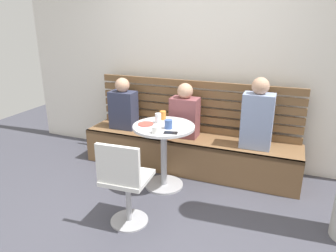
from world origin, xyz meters
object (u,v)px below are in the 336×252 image
object	(u,v)px
person_adult	(258,117)
cup_ceramic_white	(156,130)
cafe_table	(164,144)
cup_mug_blue	(168,124)
booth_bench	(188,153)
person_child_middle	(123,106)
plate_small	(146,124)
cup_tumbler_orange	(163,115)
phone_on_table	(171,133)
white_chair	(124,181)
person_child_left	(185,113)
cup_water_clear	(158,118)

from	to	relation	value
person_adult	cup_ceramic_white	world-z (taller)	person_adult
cafe_table	cup_mug_blue	size ratio (longest dim) A/B	7.79
booth_bench	person_child_middle	bearing A→B (deg)	178.86
plate_small	person_child_middle	bearing A→B (deg)	136.40
booth_bench	cup_tumbler_orange	bearing A→B (deg)	-123.90
person_adult	cup_mug_blue	world-z (taller)	person_adult
person_child_middle	phone_on_table	bearing A→B (deg)	-37.12
white_chair	plate_small	size ratio (longest dim) A/B	5.00
cup_ceramic_white	phone_on_table	size ratio (longest dim) A/B	0.57
person_child_middle	cup_tumbler_orange	distance (m)	0.79
person_child_middle	cup_mug_blue	world-z (taller)	person_child_middle
cup_ceramic_white	white_chair	bearing A→B (deg)	-96.41
booth_bench	plate_small	bearing A→B (deg)	-119.68
cup_ceramic_white	person_child_left	bearing A→B (deg)	86.86
cafe_table	white_chair	distance (m)	0.82
cafe_table	cup_ceramic_white	bearing A→B (deg)	-86.16
booth_bench	person_adult	size ratio (longest dim) A/B	3.35
cup_mug_blue	cup_ceramic_white	world-z (taller)	cup_mug_blue
white_chair	person_child_left	bearing A→B (deg)	85.48
cup_tumbler_orange	person_adult	bearing A→B (deg)	16.23
person_adult	plate_small	bearing A→B (deg)	-154.50
person_child_middle	cup_tumbler_orange	bearing A→B (deg)	-25.29
booth_bench	person_adult	bearing A→B (deg)	-1.31
person_adult	person_child_left	xyz separation A→B (m)	(-0.87, 0.04, -0.07)
cafe_table	cup_mug_blue	distance (m)	0.29
person_child_middle	plate_small	xyz separation A→B (m)	(0.60, -0.58, 0.00)
person_adult	person_child_middle	xyz separation A→B (m)	(-1.73, 0.04, -0.06)
cafe_table	phone_on_table	bearing A→B (deg)	-51.09
person_child_left	cup_mug_blue	xyz separation A→B (m)	(0.02, -0.60, 0.05)
person_child_middle	person_adult	bearing A→B (deg)	-1.22
person_adult	plate_small	distance (m)	1.25
person_adult	person_child_middle	world-z (taller)	person_adult
white_chair	cup_tumbler_orange	bearing A→B (deg)	92.56
person_adult	cup_tumbler_orange	xyz separation A→B (m)	(-1.02, -0.30, -0.01)
person_adult	person_child_middle	bearing A→B (deg)	178.78
cafe_table	phone_on_table	world-z (taller)	phone_on_table
booth_bench	person_child_left	world-z (taller)	person_child_left
white_chair	person_child_left	xyz separation A→B (m)	(0.11, 1.35, 0.27)
white_chair	person_adult	world-z (taller)	person_adult
cup_ceramic_white	cafe_table	bearing A→B (deg)	93.84
booth_bench	plate_small	distance (m)	0.83
white_chair	plate_small	bearing A→B (deg)	101.02
cup_tumbler_orange	plate_small	size ratio (longest dim) A/B	0.59
person_child_middle	phone_on_table	xyz separation A→B (m)	(0.96, -0.72, 0.00)
cup_ceramic_white	person_child_middle	bearing A→B (deg)	136.39
white_chair	cup_ceramic_white	distance (m)	0.65
person_child_left	cup_tumbler_orange	distance (m)	0.37
booth_bench	cup_water_clear	bearing A→B (deg)	-115.31
cup_ceramic_white	cup_tumbler_orange	bearing A→B (deg)	103.76
person_child_middle	cup_water_clear	xyz separation A→B (m)	(0.71, -0.47, 0.05)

